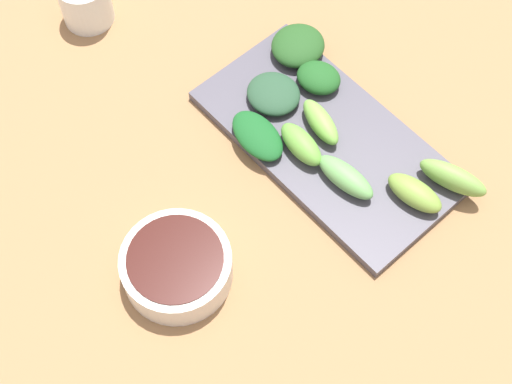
{
  "coord_description": "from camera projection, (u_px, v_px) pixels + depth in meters",
  "views": [
    {
      "loc": [
        -0.28,
        -0.26,
        0.73
      ],
      "look_at": [
        -0.03,
        0.01,
        0.05
      ],
      "focal_mm": 53.91,
      "sensor_mm": 36.0,
      "label": 1
    }
  ],
  "objects": [
    {
      "name": "tabletop",
      "position": [
        287.0,
        198.0,
        0.82
      ],
      "size": [
        2.1,
        2.1,
        0.02
      ],
      "primitive_type": "cube",
      "color": "#997048",
      "rests_on": "ground"
    },
    {
      "name": "sauce_bowl",
      "position": [
        177.0,
        266.0,
        0.75
      ],
      "size": [
        0.11,
        0.11,
        0.04
      ],
      "color": "silver",
      "rests_on": "tabletop"
    },
    {
      "name": "serving_plate",
      "position": [
        327.0,
        140.0,
        0.84
      ],
      "size": [
        0.15,
        0.29,
        0.01
      ],
      "primitive_type": "cube",
      "color": "#4B4853",
      "rests_on": "tabletop"
    },
    {
      "name": "broccoli_stalk_0",
      "position": [
        321.0,
        122.0,
        0.83
      ],
      "size": [
        0.04,
        0.07,
        0.02
      ],
      "primitive_type": "ellipsoid",
      "rotation": [
        0.0,
        0.0,
        -0.24
      ],
      "color": "#79B848",
      "rests_on": "serving_plate"
    },
    {
      "name": "broccoli_leafy_1",
      "position": [
        273.0,
        94.0,
        0.85
      ],
      "size": [
        0.06,
        0.07,
        0.02
      ],
      "primitive_type": "ellipsoid",
      "rotation": [
        0.0,
        0.0,
        0.12
      ],
      "color": "#284C32",
      "rests_on": "serving_plate"
    },
    {
      "name": "broccoli_leafy_2",
      "position": [
        298.0,
        46.0,
        0.88
      ],
      "size": [
        0.07,
        0.07,
        0.02
      ],
      "primitive_type": "ellipsoid",
      "rotation": [
        0.0,
        0.0,
        0.21
      ],
      "color": "#245020",
      "rests_on": "serving_plate"
    },
    {
      "name": "broccoli_stalk_3",
      "position": [
        301.0,
        144.0,
        0.81
      ],
      "size": [
        0.03,
        0.06,
        0.03
      ],
      "primitive_type": "ellipsoid",
      "rotation": [
        0.0,
        0.0,
        -0.1
      ],
      "color": "#68AB40",
      "rests_on": "serving_plate"
    },
    {
      "name": "broccoli_stalk_4",
      "position": [
        346.0,
        177.0,
        0.79
      ],
      "size": [
        0.03,
        0.07,
        0.02
      ],
      "primitive_type": "ellipsoid",
      "rotation": [
        0.0,
        0.0,
        0.09
      ],
      "color": "#67A858",
      "rests_on": "serving_plate"
    },
    {
      "name": "broccoli_stalk_5",
      "position": [
        453.0,
        178.0,
        0.79
      ],
      "size": [
        0.05,
        0.08,
        0.03
      ],
      "primitive_type": "ellipsoid",
      "rotation": [
        0.0,
        0.0,
        0.32
      ],
      "color": "#76A747",
      "rests_on": "serving_plate"
    },
    {
      "name": "broccoli_leafy_6",
      "position": [
        319.0,
        78.0,
        0.85
      ],
      "size": [
        0.06,
        0.06,
        0.02
      ],
      "primitive_type": "ellipsoid",
      "rotation": [
        0.0,
        0.0,
        0.3
      ],
      "color": "#1E5620",
      "rests_on": "serving_plate"
    },
    {
      "name": "broccoli_stalk_7",
      "position": [
        415.0,
        193.0,
        0.78
      ],
      "size": [
        0.04,
        0.07,
        0.02
      ],
      "primitive_type": "ellipsoid",
      "rotation": [
        0.0,
        0.0,
        0.16
      ],
      "color": "#799F3D",
      "rests_on": "serving_plate"
    },
    {
      "name": "broccoli_leafy_8",
      "position": [
        257.0,
        136.0,
        0.82
      ],
      "size": [
        0.05,
        0.08,
        0.02
      ],
      "primitive_type": "ellipsoid",
      "rotation": [
        0.0,
        0.0,
        -0.1
      ],
      "color": "#195A24",
      "rests_on": "serving_plate"
    },
    {
      "name": "tea_cup",
      "position": [
        85.0,
        1.0,
        0.9
      ],
      "size": [
        0.06,
        0.06,
        0.06
      ],
      "primitive_type": "cylinder",
      "color": "white",
      "rests_on": "tabletop"
    }
  ]
}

